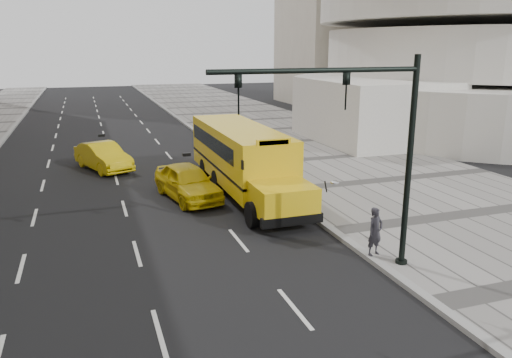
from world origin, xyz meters
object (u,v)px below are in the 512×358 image
object	(u,v)px
taxi_near	(188,182)
pedestrian	(375,231)
taxi_far	(103,157)
school_bus	(242,154)
traffic_signal	(369,139)

from	to	relation	value
taxi_near	pedestrian	world-z (taller)	pedestrian
taxi_near	taxi_far	world-z (taller)	taxi_near
school_bus	traffic_signal	world-z (taller)	traffic_signal
school_bus	traffic_signal	distance (m)	10.04
taxi_far	traffic_signal	bearing A→B (deg)	-89.10
taxi_near	school_bus	bearing A→B (deg)	-1.03
taxi_near	pedestrian	xyz separation A→B (m)	(4.32, -8.44, 0.15)
taxi_far	pedestrian	distance (m)	17.14
traffic_signal	school_bus	bearing A→B (deg)	94.06
taxi_far	traffic_signal	world-z (taller)	traffic_signal
pedestrian	traffic_signal	bearing A→B (deg)	-154.02
taxi_near	traffic_signal	xyz separation A→B (m)	(3.36, -9.28, 3.31)
taxi_near	pedestrian	bearing A→B (deg)	-73.75
taxi_far	pedestrian	size ratio (longest dim) A/B	2.88
school_bus	taxi_far	xyz separation A→B (m)	(-5.99, 6.43, -1.02)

